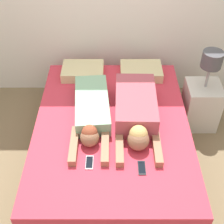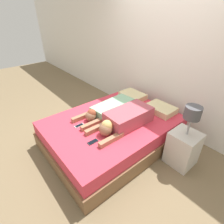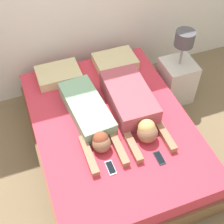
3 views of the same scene
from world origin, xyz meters
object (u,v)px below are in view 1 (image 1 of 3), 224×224
cell_phone_left (90,163)px  nightstand (201,101)px  bed (112,139)px  person_left (92,111)px  pillow_head_left (83,71)px  person_right (136,111)px  cell_phone_right (142,168)px  pillow_head_right (141,71)px

cell_phone_left → nightstand: 1.59m
bed → cell_phone_left: bearing=-111.6°
person_left → cell_phone_left: 0.59m
pillow_head_left → person_right: bearing=-53.1°
cell_phone_right → person_left: bearing=125.7°
person_left → nightstand: size_ratio=1.17×
pillow_head_right → person_right: size_ratio=0.45×
pillow_head_left → pillow_head_right: size_ratio=1.00×
bed → nightstand: (1.03, 0.50, 0.10)m
person_left → cell_phone_right: 0.79m
bed → cell_phone_left: (-0.20, -0.50, 0.24)m
person_right → nightstand: 0.94m
cell_phone_right → nightstand: nightstand is taller
bed → person_right: size_ratio=1.99×
pillow_head_right → person_right: person_right is taller
person_left → bed: bearing=-22.2°
person_right → cell_phone_right: 0.62m
cell_phone_right → nightstand: bearing=54.0°
bed → person_left: person_left is taller
pillow_head_right → cell_phone_right: pillow_head_right is taller
person_right → bed: bearing=-167.0°
bed → person_right: (0.24, 0.05, 0.35)m
pillow_head_left → nightstand: nightstand is taller
nightstand → cell_phone_left: bearing=-140.7°
pillow_head_left → cell_phone_right: size_ratio=3.20×
person_left → cell_phone_left: size_ratio=7.56×
pillow_head_right → cell_phone_right: 1.39m
bed → pillow_head_right: size_ratio=4.40×
bed → cell_phone_right: 0.66m
person_left → cell_phone_left: (0.01, -0.58, -0.08)m
cell_phone_right → bed: bearing=114.7°
cell_phone_left → person_left: bearing=90.6°
person_right → nightstand: nightstand is taller
nightstand → person_left: bearing=-161.3°
pillow_head_right → person_left: 0.93m
cell_phone_right → nightstand: 1.32m
person_left → pillow_head_left: bearing=100.6°
cell_phone_left → nightstand: nightstand is taller
cell_phone_right → pillow_head_right: bearing=86.4°
pillow_head_left → person_right: (0.58, -0.77, 0.06)m
pillow_head_left → person_left: (0.14, -0.74, 0.03)m
pillow_head_left → person_right: 0.97m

